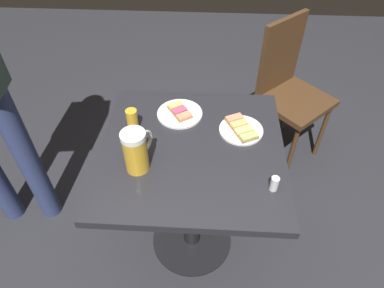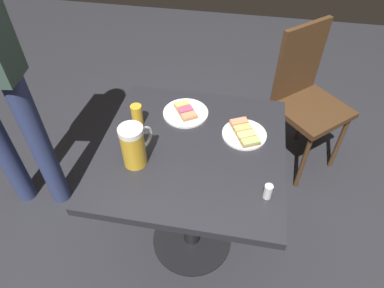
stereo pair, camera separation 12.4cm
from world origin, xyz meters
TOP-DOWN VIEW (x-y plane):
  - ground_plane at (0.00, 0.00)m, footprint 6.00×6.00m
  - cafe_table at (0.00, 0.00)m, footprint 0.76×0.76m
  - plate_near at (-0.07, 0.21)m, footprint 0.21×0.21m
  - plate_far at (0.21, 0.11)m, footprint 0.19×0.19m
  - beer_mug at (-0.20, -0.12)m, footprint 0.10×0.15m
  - beer_glass_small at (-0.26, 0.10)m, footprint 0.05×0.05m
  - salt_shaker at (0.31, -0.20)m, footprint 0.03×0.03m
  - cafe_chair at (0.55, 0.78)m, footprint 0.54×0.54m

SIDE VIEW (x-z plane):
  - ground_plane at x=0.00m, z-range 0.00..0.00m
  - cafe_chair at x=0.55m, z-range 0.06..0.99m
  - cafe_table at x=0.00m, z-range 0.21..0.96m
  - plate_near at x=-0.07m, z-range 0.74..0.77m
  - plate_far at x=0.21m, z-range 0.74..0.77m
  - salt_shaker at x=0.31m, z-range 0.74..0.80m
  - beer_glass_small at x=-0.26m, z-range 0.74..0.84m
  - beer_mug at x=-0.20m, z-range 0.74..0.92m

